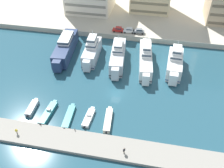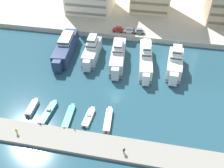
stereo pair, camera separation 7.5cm
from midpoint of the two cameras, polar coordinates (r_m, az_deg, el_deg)
name	(u,v)px [view 2 (the right image)]	position (r m, az deg, el deg)	size (l,w,h in m)	color
ground_plane	(116,93)	(68.05, 0.87, -2.11)	(400.00, 400.00, 0.00)	#234C5B
quay_promenade	(141,2)	(122.78, 6.69, 18.12)	(180.00, 70.00, 1.84)	#BCB29E
pier_dock	(100,146)	(55.85, -2.63, -13.92)	(120.00, 6.04, 0.76)	gray
yacht_navy_far_left	(66,47)	(84.13, -10.54, 8.21)	(6.41, 22.27, 7.41)	navy
yacht_silver_left	(92,51)	(80.73, -4.57, 7.56)	(4.66, 16.59, 8.86)	silver
yacht_silver_mid_left	(118,56)	(78.17, 1.38, 6.48)	(5.54, 19.33, 8.53)	silver
yacht_white_center_left	(146,58)	(77.65, 7.74, 5.87)	(5.47, 20.91, 8.82)	white
yacht_white_center	(175,63)	(77.08, 14.22, 4.70)	(4.93, 16.13, 9.05)	white
motorboat_grey_far_left	(32,108)	(66.38, -17.75, -5.16)	(1.84, 6.27, 1.06)	#9EA3A8
motorboat_teal_left	(48,113)	(64.03, -14.33, -6.36)	(2.22, 8.65, 1.51)	teal
motorboat_teal_mid_left	(69,116)	(62.24, -9.79, -7.30)	(2.19, 8.43, 0.85)	teal
motorboat_white_center_left	(89,117)	(61.36, -5.31, -7.59)	(1.98, 6.85, 1.20)	white
motorboat_cream_center	(108,120)	(60.40, -0.86, -8.20)	(2.26, 8.20, 1.03)	beige
car_red_far_left	(118,29)	(93.03, 1.51, 12.40)	(4.11, 1.94, 1.80)	red
car_white_left	(129,30)	(92.64, 3.98, 12.19)	(4.20, 2.13, 1.80)	white
car_grey_mid_left	(139,31)	(92.43, 6.21, 11.99)	(4.23, 2.21, 1.80)	slate
pedestrian_near_edge	(16,131)	(60.58, -21.01, -9.92)	(0.60, 0.32, 1.60)	#7A6B56
pedestrian_mid_deck	(124,150)	(53.48, 2.80, -14.89)	(0.46, 0.53, 1.69)	#7A6B56
bollard_west	(40,124)	(61.12, -16.01, -8.75)	(0.20, 0.20, 0.61)	#2D2D33
bollard_west_mid	(75,129)	(58.35, -8.48, -10.21)	(0.20, 0.20, 0.61)	#2D2D33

